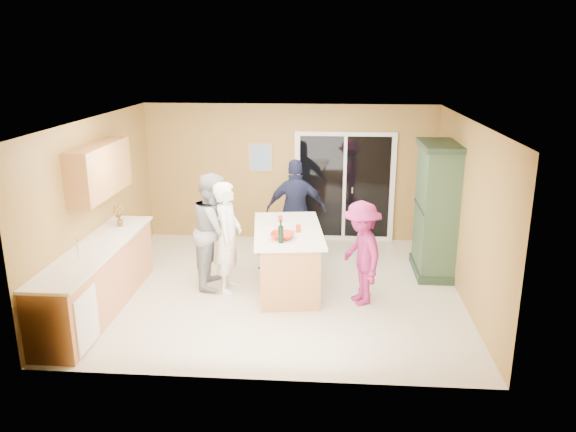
# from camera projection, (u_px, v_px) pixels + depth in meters

# --- Properties ---
(floor) EXTENTS (5.50, 5.50, 0.00)m
(floor) POSITION_uv_depth(u_px,v_px,m) (278.00, 289.00, 8.67)
(floor) COLOR beige
(floor) RESTS_ON ground
(ceiling) EXTENTS (5.50, 5.00, 0.10)m
(ceiling) POSITION_uv_depth(u_px,v_px,m) (277.00, 120.00, 7.94)
(ceiling) COLOR white
(ceiling) RESTS_ON wall_back
(wall_back) EXTENTS (5.50, 0.10, 2.60)m
(wall_back) POSITION_uv_depth(u_px,v_px,m) (289.00, 173.00, 10.70)
(wall_back) COLOR tan
(wall_back) RESTS_ON ground
(wall_front) EXTENTS (5.50, 0.10, 2.60)m
(wall_front) POSITION_uv_depth(u_px,v_px,m) (256.00, 271.00, 5.91)
(wall_front) COLOR tan
(wall_front) RESTS_ON ground
(wall_left) EXTENTS (0.10, 5.00, 2.60)m
(wall_left) POSITION_uv_depth(u_px,v_px,m) (97.00, 204.00, 8.50)
(wall_left) COLOR tan
(wall_left) RESTS_ON ground
(wall_right) EXTENTS (0.10, 5.00, 2.60)m
(wall_right) POSITION_uv_depth(u_px,v_px,m) (467.00, 212.00, 8.11)
(wall_right) COLOR tan
(wall_right) RESTS_ON ground
(left_cabinet_run) EXTENTS (0.65, 3.05, 1.24)m
(left_cabinet_run) POSITION_uv_depth(u_px,v_px,m) (94.00, 283.00, 7.71)
(left_cabinet_run) COLOR #CC804F
(left_cabinet_run) RESTS_ON floor
(upper_cabinets) EXTENTS (0.35, 1.60, 0.75)m
(upper_cabinets) POSITION_uv_depth(u_px,v_px,m) (99.00, 170.00, 8.14)
(upper_cabinets) COLOR #CC804F
(upper_cabinets) RESTS_ON wall_left
(sliding_door) EXTENTS (1.90, 0.07, 2.10)m
(sliding_door) POSITION_uv_depth(u_px,v_px,m) (344.00, 187.00, 10.66)
(sliding_door) COLOR silver
(sliding_door) RESTS_ON floor
(framed_picture) EXTENTS (0.46, 0.04, 0.56)m
(framed_picture) POSITION_uv_depth(u_px,v_px,m) (261.00, 157.00, 10.63)
(framed_picture) COLOR #AD8156
(framed_picture) RESTS_ON wall_back
(kitchen_island) EXTENTS (1.22, 1.95, 0.97)m
(kitchen_island) POSITION_uv_depth(u_px,v_px,m) (288.00, 261.00, 8.56)
(kitchen_island) COLOR #CC804F
(kitchen_island) RESTS_ON floor
(green_hutch) EXTENTS (0.62, 1.18, 2.17)m
(green_hutch) POSITION_uv_depth(u_px,v_px,m) (436.00, 211.00, 9.04)
(green_hutch) COLOR #203321
(green_hutch) RESTS_ON floor
(woman_white) EXTENTS (0.44, 0.64, 1.70)m
(woman_white) POSITION_uv_depth(u_px,v_px,m) (228.00, 237.00, 8.41)
(woman_white) COLOR silver
(woman_white) RESTS_ON floor
(woman_grey) EXTENTS (0.72, 0.90, 1.78)m
(woman_grey) POSITION_uv_depth(u_px,v_px,m) (214.00, 230.00, 8.61)
(woman_grey) COLOR #A9A9AC
(woman_grey) RESTS_ON floor
(woman_navy) EXTENTS (1.08, 0.54, 1.77)m
(woman_navy) POSITION_uv_depth(u_px,v_px,m) (296.00, 210.00, 9.73)
(woman_navy) COLOR #191F38
(woman_navy) RESTS_ON floor
(woman_magenta) EXTENTS (0.87, 1.12, 1.52)m
(woman_magenta) POSITION_uv_depth(u_px,v_px,m) (361.00, 253.00, 8.01)
(woman_magenta) COLOR #982155
(woman_magenta) RESTS_ON floor
(serving_bowl) EXTENTS (0.40, 0.40, 0.08)m
(serving_bowl) POSITION_uv_depth(u_px,v_px,m) (283.00, 236.00, 7.98)
(serving_bowl) COLOR red
(serving_bowl) RESTS_ON kitchen_island
(tulip_vase) EXTENTS (0.19, 0.14, 0.35)m
(tulip_vase) POSITION_uv_depth(u_px,v_px,m) (119.00, 215.00, 8.60)
(tulip_vase) COLOR #B52E12
(tulip_vase) RESTS_ON left_cabinet_run
(tumbler_near) EXTENTS (0.08, 0.08, 0.10)m
(tumbler_near) POSITION_uv_depth(u_px,v_px,m) (281.00, 219.00, 8.77)
(tumbler_near) COLOR red
(tumbler_near) RESTS_ON kitchen_island
(tumbler_far) EXTENTS (0.10, 0.10, 0.11)m
(tumbler_far) POSITION_uv_depth(u_px,v_px,m) (298.00, 228.00, 8.26)
(tumbler_far) COLOR red
(tumbler_far) RESTS_ON kitchen_island
(wine_bottle) EXTENTS (0.07, 0.07, 0.33)m
(wine_bottle) POSITION_uv_depth(u_px,v_px,m) (281.00, 234.00, 7.78)
(wine_bottle) COLOR black
(wine_bottle) RESTS_ON kitchen_island
(white_plate) EXTENTS (0.31, 0.31, 0.02)m
(white_plate) POSITION_uv_depth(u_px,v_px,m) (272.00, 224.00, 8.61)
(white_plate) COLOR silver
(white_plate) RESTS_ON kitchen_island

